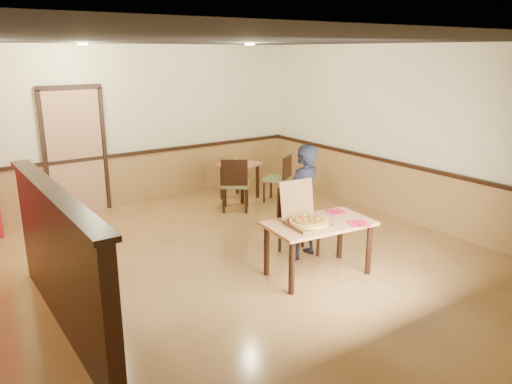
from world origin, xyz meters
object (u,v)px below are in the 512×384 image
(diner_chair, at_px, (297,218))
(condiment, at_px, (240,161))
(main_table, at_px, (319,230))
(pizza_box, at_px, (307,219))
(side_chair_left, at_px, (235,182))
(side_chair_right, at_px, (280,177))
(side_table, at_px, (240,172))
(diner, at_px, (303,202))

(diner_chair, xyz_separation_m, condiment, (0.71, 2.49, 0.26))
(condiment, bearing_deg, main_table, -106.48)
(pizza_box, distance_m, condiment, 3.36)
(condiment, bearing_deg, pizza_box, -109.49)
(main_table, xyz_separation_m, side_chair_left, (0.53, 2.73, -0.07))
(side_chair_left, height_order, condiment, side_chair_left)
(side_chair_left, height_order, pizza_box, pizza_box)
(side_chair_left, distance_m, pizza_box, 2.81)
(main_table, xyz_separation_m, side_chair_right, (1.51, 2.73, -0.11))
(side_chair_right, distance_m, pizza_box, 3.20)
(main_table, relative_size, pizza_box, 2.28)
(side_chair_right, bearing_deg, condiment, -72.15)
(side_table, height_order, pizza_box, pizza_box)
(diner, height_order, pizza_box, diner)
(main_table, height_order, side_table, main_table)
(diner, bearing_deg, side_chair_right, -132.39)
(diner_chair, distance_m, side_chair_right, 2.40)
(main_table, bearing_deg, side_chair_right, 67.49)
(side_chair_left, bearing_deg, side_table, -93.11)
(side_chair_right, relative_size, condiment, 5.43)
(pizza_box, bearing_deg, side_chair_left, 82.03)
(side_chair_right, bearing_deg, main_table, 28.31)
(diner_chair, bearing_deg, condiment, 80.34)
(side_table, bearing_deg, side_chair_left, -128.98)
(diner_chair, height_order, side_chair_right, diner_chair)
(side_chair_left, xyz_separation_m, pizza_box, (-0.71, -2.71, 0.24))
(side_chair_left, distance_m, side_chair_right, 0.98)
(side_table, distance_m, condiment, 0.30)
(condiment, bearing_deg, side_chair_right, -39.41)
(diner, xyz_separation_m, pizza_box, (-0.39, -0.53, -0.02))
(side_chair_left, relative_size, side_chair_right, 1.09)
(main_table, bearing_deg, pizza_box, 179.82)
(side_chair_right, distance_m, diner, 2.55)
(diner_chair, relative_size, side_table, 1.14)
(side_chair_right, relative_size, pizza_box, 1.45)
(side_chair_left, relative_size, side_table, 1.16)
(main_table, xyz_separation_m, side_table, (1.02, 3.33, -0.07))
(main_table, bearing_deg, diner, 75.32)
(side_chair_left, bearing_deg, diner, 117.49)
(diner_chair, height_order, condiment, diner_chair)
(main_table, distance_m, side_chair_right, 3.12)
(diner, bearing_deg, pizza_box, 41.99)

